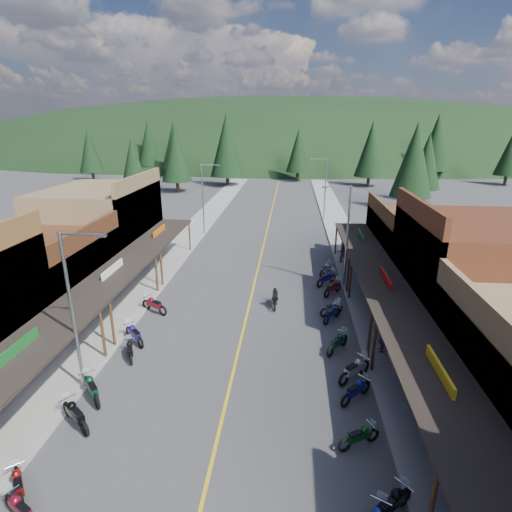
% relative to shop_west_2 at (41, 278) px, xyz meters
% --- Properties ---
extents(ground, '(220.00, 220.00, 0.00)m').
position_rel_shop_west_2_xyz_m(ground, '(13.75, -1.70, -2.53)').
color(ground, '#38383A').
rests_on(ground, ground).
extents(centerline, '(0.15, 90.00, 0.01)m').
position_rel_shop_west_2_xyz_m(centerline, '(13.75, 18.30, -2.53)').
color(centerline, gold).
rests_on(centerline, ground).
extents(sidewalk_west, '(3.40, 94.00, 0.15)m').
position_rel_shop_west_2_xyz_m(sidewalk_west, '(5.05, 18.30, -2.46)').
color(sidewalk_west, gray).
rests_on(sidewalk_west, ground).
extents(sidewalk_east, '(3.40, 94.00, 0.15)m').
position_rel_shop_west_2_xyz_m(sidewalk_east, '(22.45, 18.30, -2.46)').
color(sidewalk_east, gray).
rests_on(sidewalk_east, ground).
extents(shop_west_2, '(10.90, 9.00, 6.20)m').
position_rel_shop_west_2_xyz_m(shop_west_2, '(0.00, 0.00, 0.00)').
color(shop_west_2, '#3F2111').
rests_on(shop_west_2, ground).
extents(shop_west_3, '(10.90, 10.20, 8.20)m').
position_rel_shop_west_2_xyz_m(shop_west_3, '(-0.03, 9.60, 0.99)').
color(shop_west_3, brown).
rests_on(shop_west_3, ground).
extents(shop_east_2, '(10.90, 9.00, 8.20)m').
position_rel_shop_west_2_xyz_m(shop_east_2, '(27.54, 0.00, 0.99)').
color(shop_east_2, '#562B19').
rests_on(shop_east_2, ground).
extents(shop_east_3, '(10.90, 10.20, 6.20)m').
position_rel_shop_west_2_xyz_m(shop_east_3, '(27.51, 9.60, -0.00)').
color(shop_east_3, '#4C2D16').
rests_on(shop_east_3, ground).
extents(streetlight_0, '(2.16, 0.18, 8.00)m').
position_rel_shop_west_2_xyz_m(streetlight_0, '(6.80, -7.70, 1.93)').
color(streetlight_0, gray).
rests_on(streetlight_0, ground).
extents(streetlight_1, '(2.16, 0.18, 8.00)m').
position_rel_shop_west_2_xyz_m(streetlight_1, '(6.80, 20.30, 1.93)').
color(streetlight_1, gray).
rests_on(streetlight_1, ground).
extents(streetlight_2, '(2.16, 0.18, 8.00)m').
position_rel_shop_west_2_xyz_m(streetlight_2, '(20.71, 6.30, 1.93)').
color(streetlight_2, gray).
rests_on(streetlight_2, ground).
extents(streetlight_3, '(2.16, 0.18, 8.00)m').
position_rel_shop_west_2_xyz_m(streetlight_3, '(20.71, 28.30, 1.93)').
color(streetlight_3, gray).
rests_on(streetlight_3, ground).
extents(ridge_hill, '(310.00, 140.00, 60.00)m').
position_rel_shop_west_2_xyz_m(ridge_hill, '(13.75, 133.30, -2.53)').
color(ridge_hill, black).
rests_on(ridge_hill, ground).
extents(pine_0, '(5.04, 5.04, 11.00)m').
position_rel_shop_west_2_xyz_m(pine_0, '(-26.25, 60.30, 3.95)').
color(pine_0, black).
rests_on(pine_0, ground).
extents(pine_1, '(5.88, 5.88, 12.50)m').
position_rel_shop_west_2_xyz_m(pine_1, '(-10.25, 68.30, 4.70)').
color(pine_1, black).
rests_on(pine_1, ground).
extents(pine_2, '(6.72, 6.72, 14.00)m').
position_rel_shop_west_2_xyz_m(pine_2, '(3.75, 56.30, 5.46)').
color(pine_2, black).
rests_on(pine_2, ground).
extents(pine_3, '(5.04, 5.04, 11.00)m').
position_rel_shop_west_2_xyz_m(pine_3, '(17.75, 64.30, 3.95)').
color(pine_3, black).
rests_on(pine_3, ground).
extents(pine_4, '(5.88, 5.88, 12.50)m').
position_rel_shop_west_2_xyz_m(pine_4, '(31.75, 58.30, 4.70)').
color(pine_4, black).
rests_on(pine_4, ground).
extents(pine_5, '(6.72, 6.72, 14.00)m').
position_rel_shop_west_2_xyz_m(pine_5, '(47.75, 70.30, 5.46)').
color(pine_5, black).
rests_on(pine_5, ground).
extents(pine_6, '(5.04, 5.04, 11.00)m').
position_rel_shop_west_2_xyz_m(pine_6, '(59.75, 62.30, 3.95)').
color(pine_6, black).
rests_on(pine_6, ground).
extents(pine_7, '(5.88, 5.88, 12.50)m').
position_rel_shop_west_2_xyz_m(pine_7, '(-18.25, 74.30, 4.70)').
color(pine_7, black).
rests_on(pine_7, ground).
extents(pine_8, '(4.48, 4.48, 10.00)m').
position_rel_shop_west_2_xyz_m(pine_8, '(-8.25, 38.30, 3.44)').
color(pine_8, black).
rests_on(pine_8, ground).
extents(pine_9, '(4.93, 4.93, 10.80)m').
position_rel_shop_west_2_xyz_m(pine_9, '(37.75, 43.30, 3.85)').
color(pine_9, black).
rests_on(pine_9, ground).
extents(pine_10, '(5.38, 5.38, 11.60)m').
position_rel_shop_west_2_xyz_m(pine_10, '(-4.25, 48.30, 4.25)').
color(pine_10, black).
rests_on(pine_10, ground).
extents(pine_11, '(5.82, 5.82, 12.40)m').
position_rel_shop_west_2_xyz_m(pine_11, '(33.75, 36.30, 4.65)').
color(pine_11, black).
rests_on(pine_11, ground).
extents(bike_west_2, '(1.99, 1.46, 1.09)m').
position_rel_shop_west_2_xyz_m(bike_west_2, '(8.02, -14.46, -1.99)').
color(bike_west_2, maroon).
rests_on(bike_west_2, ground).
extents(bike_west_3, '(1.68, 1.82, 1.06)m').
position_rel_shop_west_2_xyz_m(bike_west_3, '(7.32, -13.54, -2.00)').
color(bike_west_3, '#670E0D').
rests_on(bike_west_3, ground).
extents(bike_west_4, '(2.28, 2.03, 1.31)m').
position_rel_shop_west_2_xyz_m(bike_west_4, '(7.59, -10.18, -1.88)').
color(bike_west_4, black).
rests_on(bike_west_4, ground).
extents(bike_west_5, '(2.08, 2.24, 1.31)m').
position_rel_shop_west_2_xyz_m(bike_west_5, '(7.44, -8.41, -1.88)').
color(bike_west_5, '#0B391C').
rests_on(bike_west_5, ground).
extents(bike_west_6, '(1.40, 2.00, 1.09)m').
position_rel_shop_west_2_xyz_m(bike_west_6, '(7.91, -4.94, -1.99)').
color(bike_west_6, black).
rests_on(bike_west_6, ground).
extents(bike_west_7, '(2.09, 2.09, 1.27)m').
position_rel_shop_west_2_xyz_m(bike_west_7, '(7.55, -3.36, -1.90)').
color(bike_west_7, navy).
rests_on(bike_west_7, ground).
extents(bike_west_8, '(2.34, 1.76, 1.29)m').
position_rel_shop_west_2_xyz_m(bike_west_8, '(7.42, 0.55, -1.89)').
color(bike_west_8, maroon).
rests_on(bike_west_8, ground).
extents(bike_east_3, '(2.11, 2.00, 1.25)m').
position_rel_shop_west_2_xyz_m(bike_east_3, '(20.05, -13.30, -1.91)').
color(bike_east_3, black).
rests_on(bike_east_3, ground).
extents(bike_east_4, '(1.97, 1.45, 1.09)m').
position_rel_shop_west_2_xyz_m(bike_east_4, '(19.51, -10.27, -1.99)').
color(bike_east_4, '#0D4316').
rests_on(bike_east_4, ground).
extents(bike_east_5, '(1.95, 1.94, 1.18)m').
position_rel_shop_west_2_xyz_m(bike_east_5, '(19.79, -7.41, -1.94)').
color(bike_east_5, navy).
rests_on(bike_east_5, ground).
extents(bike_east_6, '(2.19, 2.16, 1.32)m').
position_rel_shop_west_2_xyz_m(bike_east_6, '(19.95, -5.81, -1.87)').
color(bike_east_6, '#9F9FA4').
rests_on(bike_east_6, ground).
extents(bike_east_7, '(1.82, 2.14, 1.22)m').
position_rel_shop_west_2_xyz_m(bike_east_7, '(19.37, -3.22, -1.92)').
color(bike_east_7, '#0B3B22').
rests_on(bike_east_7, ground).
extents(bike_east_8, '(1.74, 2.12, 1.19)m').
position_rel_shop_west_2_xyz_m(bike_east_8, '(19.40, 0.47, -1.94)').
color(bike_east_8, navy).
rests_on(bike_east_8, ground).
extents(bike_east_9, '(1.90, 1.59, 1.07)m').
position_rel_shop_west_2_xyz_m(bike_east_9, '(19.46, 1.35, -2.00)').
color(bike_east_9, gray).
rests_on(bike_east_9, ground).
extents(bike_east_10, '(1.89, 2.19, 1.25)m').
position_rel_shop_west_2_xyz_m(bike_east_10, '(19.82, 4.64, -1.91)').
color(bike_east_10, maroon).
rests_on(bike_east_10, ground).
extents(bike_east_11, '(2.08, 2.17, 1.29)m').
position_rel_shop_west_2_xyz_m(bike_east_11, '(19.51, 6.49, -1.89)').
color(bike_east_11, navy).
rests_on(bike_east_11, ground).
extents(bike_east_12, '(1.63, 2.12, 1.17)m').
position_rel_shop_west_2_xyz_m(bike_east_12, '(19.62, 8.72, -1.95)').
color(bike_east_12, '#A9A8AD').
rests_on(bike_east_12, ground).
extents(rider_on_bike, '(0.69, 2.03, 1.54)m').
position_rel_shop_west_2_xyz_m(rider_on_bike, '(15.60, 2.21, -1.92)').
color(rider_on_bike, black).
rests_on(rider_on_bike, ground).
extents(pedestrian_east_a, '(0.45, 0.67, 1.82)m').
position_rel_shop_west_2_xyz_m(pedestrian_east_a, '(21.82, -3.22, -1.47)').
color(pedestrian_east_a, '#271E2D').
rests_on(pedestrian_east_a, sidewalk_east).
extents(pedestrian_east_b, '(1.04, 0.76, 1.91)m').
position_rel_shop_west_2_xyz_m(pedestrian_east_b, '(21.28, 11.80, -1.43)').
color(pedestrian_east_b, brown).
rests_on(pedestrian_east_b, sidewalk_east).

